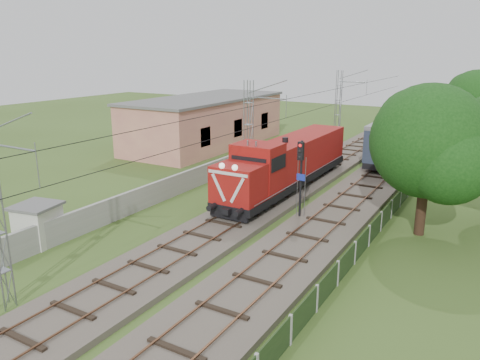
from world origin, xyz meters
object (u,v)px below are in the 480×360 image
Objects in this scene: coach_rake at (443,106)px; signal_post at (301,167)px; locomotive at (287,162)px; relay_hut at (38,224)px.

signal_post is (-1.73, -46.13, 0.90)m from coach_rake.
signal_post is (3.27, -5.28, 1.22)m from locomotive.
locomotive is at bearing 121.81° from signal_post.
coach_rake is at bearing 83.02° from locomotive.
locomotive reaches higher than relay_hut.
signal_post is at bearing 43.89° from relay_hut.
coach_rake is (5.00, 40.85, 0.32)m from locomotive.
locomotive is at bearing 64.55° from relay_hut.
locomotive is 17.25m from relay_hut.
coach_rake is at bearing 77.60° from relay_hut.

